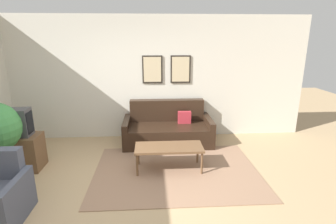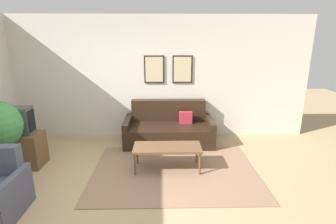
% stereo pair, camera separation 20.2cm
% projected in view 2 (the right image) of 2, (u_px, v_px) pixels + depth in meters
% --- Properties ---
extents(ground_plane, '(16.00, 16.00, 0.00)m').
position_uv_depth(ground_plane, '(114.00, 194.00, 3.86)').
color(ground_plane, tan).
extents(area_rug, '(2.79, 2.02, 0.01)m').
position_uv_depth(area_rug, '(175.00, 171.00, 4.51)').
color(area_rug, '#937056').
rests_on(area_rug, ground_plane).
extents(wall_back, '(8.00, 0.09, 2.70)m').
position_uv_depth(wall_back, '(130.00, 78.00, 5.82)').
color(wall_back, beige).
rests_on(wall_back, ground_plane).
extents(couch, '(1.88, 0.90, 0.89)m').
position_uv_depth(couch, '(169.00, 129.00, 5.69)').
color(couch, black).
rests_on(couch, ground_plane).
extents(coffee_table, '(1.16, 0.49, 0.43)m').
position_uv_depth(coffee_table, '(167.00, 148.00, 4.48)').
color(coffee_table, brown).
rests_on(coffee_table, ground_plane).
extents(tv_stand, '(0.79, 0.46, 0.61)m').
position_uv_depth(tv_stand, '(20.00, 150.00, 4.65)').
color(tv_stand, brown).
rests_on(tv_stand, ground_plane).
extents(tv, '(0.56, 0.28, 0.47)m').
position_uv_depth(tv, '(15.00, 121.00, 4.50)').
color(tv, '#424247').
rests_on(tv, tv_stand).
extents(potted_plant_by_window, '(0.40, 0.40, 0.63)m').
position_uv_depth(potted_plant_by_window, '(18.00, 136.00, 5.11)').
color(potted_plant_by_window, slate).
rests_on(potted_plant_by_window, ground_plane).
extents(potted_plant_small, '(0.61, 0.61, 0.91)m').
position_uv_depth(potted_plant_small, '(12.00, 130.00, 4.84)').
color(potted_plant_small, beige).
rests_on(potted_plant_small, ground_plane).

